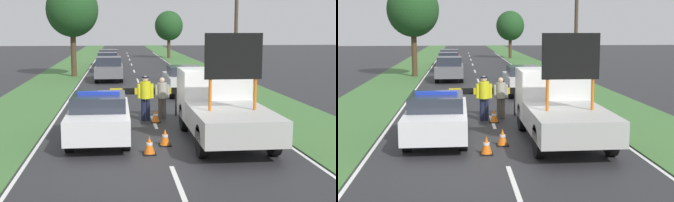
% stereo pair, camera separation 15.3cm
% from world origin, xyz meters
% --- Properties ---
extents(ground_plane, '(160.00, 160.00, 0.00)m').
position_xyz_m(ground_plane, '(0.00, 0.00, 0.00)').
color(ground_plane, '#28282B').
extents(lane_markings, '(7.62, 72.88, 0.01)m').
position_xyz_m(lane_markings, '(0.00, 17.15, 0.00)').
color(lane_markings, silver).
rests_on(lane_markings, ground).
extents(grass_verge_left, '(3.41, 120.00, 0.03)m').
position_xyz_m(grass_verge_left, '(-5.56, 20.00, 0.01)').
color(grass_verge_left, '#427038').
rests_on(grass_verge_left, ground).
extents(grass_verge_right, '(3.41, 120.00, 0.03)m').
position_xyz_m(grass_verge_right, '(5.56, 20.00, 0.01)').
color(grass_verge_right, '#427038').
rests_on(grass_verge_right, ground).
extents(police_car, '(1.86, 4.65, 1.57)m').
position_xyz_m(police_car, '(-1.93, 0.37, 0.76)').
color(police_car, white).
rests_on(police_car, ground).
extents(work_truck, '(2.26, 5.55, 3.37)m').
position_xyz_m(work_truck, '(1.93, 0.22, 1.08)').
color(work_truck, white).
rests_on(work_truck, ground).
extents(road_barrier, '(2.92, 0.08, 1.14)m').
position_xyz_m(road_barrier, '(-0.19, 4.20, 0.94)').
color(road_barrier, black).
rests_on(road_barrier, ground).
extents(police_officer, '(0.62, 0.39, 1.71)m').
position_xyz_m(police_officer, '(-0.30, 3.30, 1.02)').
color(police_officer, '#191E38').
rests_on(police_officer, ground).
extents(pedestrian_civilian, '(0.58, 0.37, 1.61)m').
position_xyz_m(pedestrian_civilian, '(0.38, 3.70, 0.94)').
color(pedestrian_civilian, brown).
rests_on(pedestrian_civilian, ground).
extents(traffic_cone_near_police, '(0.36, 0.36, 0.51)m').
position_xyz_m(traffic_cone_near_police, '(0.05, 2.90, 0.25)').
color(traffic_cone_near_police, black).
rests_on(traffic_cone_near_police, ground).
extents(traffic_cone_centre_front, '(0.46, 0.46, 0.63)m').
position_xyz_m(traffic_cone_centre_front, '(-2.52, 3.62, 0.31)').
color(traffic_cone_centre_front, black).
rests_on(traffic_cone_centre_front, ground).
extents(traffic_cone_near_truck, '(0.42, 0.42, 0.59)m').
position_xyz_m(traffic_cone_near_truck, '(2.81, 3.28, 0.29)').
color(traffic_cone_near_truck, black).
rests_on(traffic_cone_near_truck, ground).
extents(traffic_cone_behind_barrier, '(0.37, 0.37, 0.52)m').
position_xyz_m(traffic_cone_behind_barrier, '(-0.48, -1.54, 0.26)').
color(traffic_cone_behind_barrier, black).
rests_on(traffic_cone_behind_barrier, ground).
extents(traffic_cone_lane_edge, '(0.37, 0.37, 0.51)m').
position_xyz_m(traffic_cone_lane_edge, '(0.05, -0.60, 0.25)').
color(traffic_cone_lane_edge, black).
rests_on(traffic_cone_lane_edge, ground).
extents(queued_car_van_white, '(1.84, 4.16, 1.52)m').
position_xyz_m(queued_car_van_white, '(2.13, 10.20, 0.80)').
color(queued_car_van_white, silver).
rests_on(queued_car_van_white, ground).
extents(queued_car_suv_grey, '(1.82, 4.28, 1.60)m').
position_xyz_m(queued_car_suv_grey, '(-1.90, 17.27, 0.81)').
color(queued_car_suv_grey, slate).
rests_on(queued_car_suv_grey, ground).
extents(queued_car_hatch_blue, '(1.76, 4.22, 1.53)m').
position_xyz_m(queued_car_hatch_blue, '(-2.13, 24.48, 0.80)').
color(queued_car_hatch_blue, navy).
rests_on(queued_car_hatch_blue, ground).
extents(queued_car_wagon_maroon, '(1.89, 4.62, 1.50)m').
position_xyz_m(queued_car_wagon_maroon, '(-2.17, 30.16, 0.79)').
color(queued_car_wagon_maroon, maroon).
rests_on(queued_car_wagon_maroon, ground).
extents(roadside_tree_near_left, '(3.69, 3.69, 6.73)m').
position_xyz_m(roadside_tree_near_left, '(-4.48, 20.08, 4.76)').
color(roadside_tree_near_left, '#4C3823').
rests_on(roadside_tree_near_left, ground).
extents(roadside_tree_near_right, '(3.25, 3.25, 5.46)m').
position_xyz_m(roadside_tree_near_right, '(4.63, 40.14, 3.73)').
color(roadside_tree_near_right, '#4C3823').
rests_on(roadside_tree_near_right, ground).
extents(utility_pole, '(1.20, 0.20, 8.99)m').
position_xyz_m(utility_pole, '(5.22, 11.36, 4.61)').
color(utility_pole, '#473828').
rests_on(utility_pole, ground).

